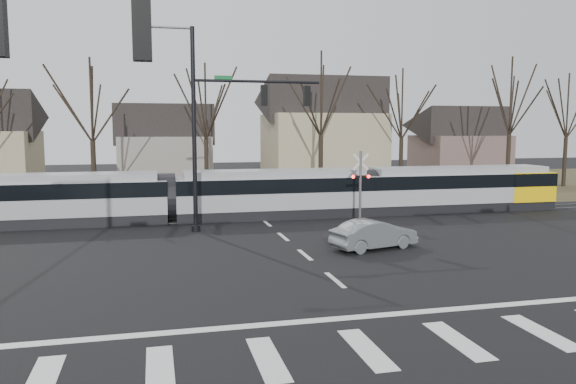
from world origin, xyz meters
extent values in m
plane|color=black|center=(0.00, 0.00, 0.00)|extent=(140.00, 140.00, 0.00)
cube|color=#38331E|center=(0.00, 32.00, 0.01)|extent=(140.00, 28.00, 0.01)
cube|color=silver|center=(-8.40, -4.00, 0.01)|extent=(0.60, 2.60, 0.01)
cube|color=silver|center=(-6.00, -4.00, 0.01)|extent=(0.60, 2.60, 0.01)
cube|color=silver|center=(-3.60, -4.00, 0.01)|extent=(0.60, 2.60, 0.01)
cube|color=silver|center=(-1.20, -4.00, 0.01)|extent=(0.60, 2.60, 0.01)
cube|color=silver|center=(1.20, -4.00, 0.01)|extent=(0.60, 2.60, 0.01)
cube|color=silver|center=(3.60, -4.00, 0.01)|extent=(0.60, 2.60, 0.01)
cube|color=silver|center=(0.00, -1.80, 0.01)|extent=(28.00, 0.35, 0.01)
cube|color=silver|center=(0.00, 2.00, 0.01)|extent=(0.18, 2.00, 0.01)
cube|color=silver|center=(0.00, 6.00, 0.01)|extent=(0.18, 2.00, 0.01)
cube|color=silver|center=(0.00, 10.00, 0.01)|extent=(0.18, 2.00, 0.01)
cube|color=silver|center=(0.00, 14.00, 0.01)|extent=(0.18, 2.00, 0.01)
cube|color=silver|center=(0.00, 18.00, 0.01)|extent=(0.18, 2.00, 0.01)
cube|color=silver|center=(0.00, 22.00, 0.01)|extent=(0.18, 2.00, 0.01)
cube|color=silver|center=(0.00, 26.00, 0.01)|extent=(0.18, 2.00, 0.01)
cube|color=silver|center=(0.00, 30.00, 0.01)|extent=(0.18, 2.00, 0.01)
cube|color=#59595E|center=(0.00, 15.10, 0.03)|extent=(90.00, 0.12, 0.06)
cube|color=#59595E|center=(0.00, 16.50, 0.03)|extent=(90.00, 0.12, 0.06)
cube|color=gray|center=(-11.57, 16.00, 1.40)|extent=(12.44, 2.68, 2.80)
cube|color=black|center=(-11.57, 16.00, 1.96)|extent=(12.46, 2.72, 0.81)
cube|color=gray|center=(0.88, 16.00, 1.40)|extent=(11.49, 2.68, 2.80)
cube|color=black|center=(0.88, 16.00, 1.96)|extent=(11.51, 2.72, 0.81)
cube|color=gray|center=(12.84, 16.00, 1.40)|extent=(12.44, 2.68, 2.80)
cube|color=black|center=(12.84, 16.00, 1.96)|extent=(12.46, 2.72, 0.81)
cube|color=yellow|center=(17.53, 16.00, 1.48)|extent=(3.06, 2.74, 1.87)
imported|color=slate|center=(3.24, 6.44, 0.64)|extent=(3.43, 4.64, 1.29)
cube|color=black|center=(-6.15, -6.00, 6.90)|extent=(0.32, 0.32, 1.05)
sphere|color=#FF0C07|center=(-6.15, -6.00, 7.23)|extent=(0.22, 0.22, 0.22)
cylinder|color=black|center=(-4.00, 12.50, 5.10)|extent=(0.22, 0.22, 10.20)
cylinder|color=black|center=(-4.00, 12.50, 0.15)|extent=(0.44, 0.44, 0.30)
cylinder|color=black|center=(-0.75, 12.50, 7.60)|extent=(6.50, 0.14, 0.14)
cube|color=#0C5926|center=(-2.50, 12.50, 7.75)|extent=(0.90, 0.03, 0.22)
cube|color=black|center=(-0.42, 12.50, 6.90)|extent=(0.32, 0.32, 1.05)
sphere|color=#FF0C07|center=(-0.42, 12.50, 7.23)|extent=(0.22, 0.22, 0.22)
cube|color=black|center=(1.85, 12.50, 6.90)|extent=(0.32, 0.32, 1.05)
sphere|color=#FF0C07|center=(1.85, 12.50, 7.23)|extent=(0.22, 0.22, 0.22)
cube|color=#59595B|center=(-6.50, 12.50, 10.02)|extent=(0.55, 0.22, 0.14)
cylinder|color=#59595B|center=(5.00, 12.80, 2.00)|extent=(0.14, 0.14, 4.00)
cylinder|color=#59595B|center=(5.00, 12.80, 0.10)|extent=(0.36, 0.36, 0.20)
cube|color=silver|center=(5.00, 12.80, 3.40)|extent=(0.95, 0.04, 0.95)
cube|color=silver|center=(5.00, 12.80, 3.40)|extent=(0.95, 0.04, 0.95)
cube|color=black|center=(5.00, 12.80, 2.60)|extent=(1.00, 0.10, 0.12)
sphere|color=#FF0C07|center=(4.55, 12.72, 2.60)|extent=(0.18, 0.18, 0.18)
sphere|color=#FF0C07|center=(5.45, 12.72, 2.60)|extent=(0.18, 0.18, 0.18)
cube|color=slate|center=(-5.00, 36.00, 2.25)|extent=(8.00, 7.00, 4.50)
cube|color=gray|center=(9.00, 33.00, 3.25)|extent=(10.00, 8.00, 6.50)
cube|color=brown|center=(24.00, 35.00, 2.25)|extent=(8.00, 7.00, 4.50)
camera|label=1|loc=(-6.02, -16.05, 5.24)|focal=35.00mm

